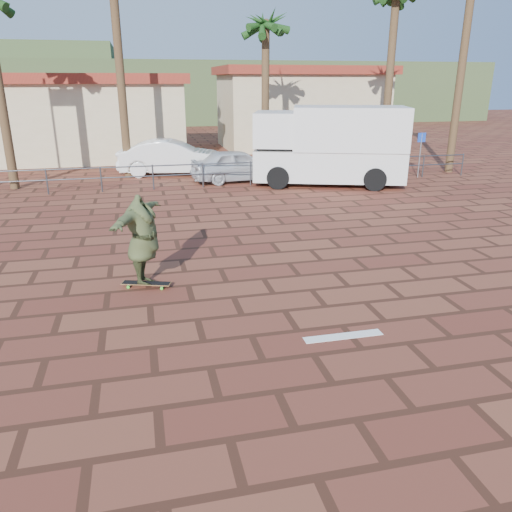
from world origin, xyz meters
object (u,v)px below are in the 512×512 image
Objects in this scene: longboard at (146,283)px; car_silver at (238,165)px; car_white at (172,157)px; skateboarder at (143,240)px; campervan at (330,144)px.

car_silver is (4.21, 11.23, 0.61)m from longboard.
car_silver is at bearing -120.83° from car_white.
skateboarder is at bearing -71.48° from longboard.
car_white is at bearing 167.67° from campervan.
skateboarder is 12.00m from car_silver.
campervan is (7.82, 9.71, 1.58)m from longboard.
longboard is 0.22× the size of car_white.
longboard is at bearing -177.58° from car_white.
longboard is 12.56m from campervan.
campervan is 1.63× the size of car_silver.
campervan is at bearing -111.83° from car_white.
skateboarder is (0.00, -0.00, 0.97)m from longboard.
car_silver is (-3.60, 1.52, -0.98)m from campervan.
longboard is at bearing 22.38° from skateboarder.
longboard is 0.26× the size of car_silver.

